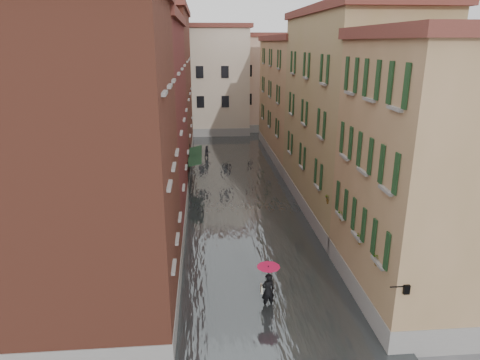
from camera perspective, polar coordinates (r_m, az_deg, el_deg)
name	(u,v)px	position (r m, az deg, el deg)	size (l,w,h in m)	color
ground	(261,280)	(22.08, 2.86, -13.12)	(120.00, 120.00, 0.00)	#4E4E50
floodwater	(239,192)	(33.78, -0.07, -1.59)	(10.00, 60.00, 0.20)	#404547
building_left_near	(96,171)	(17.96, -18.62, 1.20)	(6.00, 8.00, 13.00)	brown
building_left_mid	(137,126)	(28.53, -13.63, 7.06)	(6.00, 14.00, 12.50)	maroon
building_left_far	(158,89)	(43.17, -10.85, 11.78)	(6.00, 16.00, 14.00)	brown
building_right_near	(431,179)	(20.14, 24.08, 0.09)	(6.00, 8.00, 11.50)	#94744C
building_right_mid	(349,119)	(29.78, 14.28, 7.94)	(6.00, 14.00, 13.00)	#99805D
building_right_far	(299,101)	(44.18, 7.93, 10.42)	(6.00, 16.00, 11.50)	#94744C
building_end_cream	(200,82)	(56.95, -5.34, 12.92)	(12.00, 9.00, 13.00)	beige
building_end_pink	(267,84)	(59.62, 3.58, 12.70)	(10.00, 9.00, 12.00)	tan
awning_near	(194,161)	(33.80, -6.10, 2.52)	(1.09, 2.99, 2.80)	#15311A
awning_far	(195,152)	(36.57, -6.02, 3.72)	(1.09, 3.24, 2.80)	#15311A
wall_lantern	(405,289)	(16.77, 21.19, -13.36)	(0.71, 0.22, 0.35)	black
window_planters	(352,219)	(20.74, 14.71, -5.00)	(0.59, 7.71, 0.84)	#9D3A33
pedestrian_main	(268,282)	(19.40, 3.76, -13.46)	(1.04, 1.04, 2.06)	black
pedestrian_far	(207,153)	(43.32, -4.39, 3.61)	(0.70, 0.54, 1.44)	black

